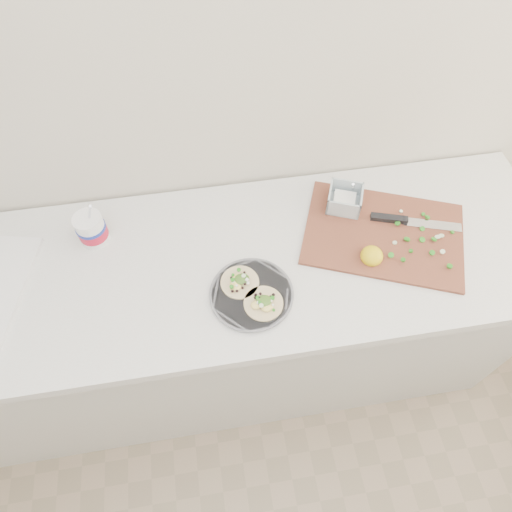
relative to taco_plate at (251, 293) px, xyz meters
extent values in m
cube|color=beige|center=(-0.19, 0.44, 0.38)|extent=(3.50, 0.05, 2.60)
cube|color=beige|center=(-0.19, 0.15, -0.49)|extent=(2.40, 0.62, 0.86)
cube|color=silver|center=(-0.19, 0.13, -0.04)|extent=(2.44, 0.66, 0.04)
cylinder|color=slate|center=(0.00, 0.00, -0.01)|extent=(0.24, 0.24, 0.01)
cylinder|color=slate|center=(0.00, 0.00, -0.01)|extent=(0.25, 0.25, 0.00)
cylinder|color=white|center=(-0.47, 0.29, 0.04)|extent=(0.09, 0.09, 0.11)
cylinder|color=red|center=(-0.47, 0.29, 0.03)|extent=(0.09, 0.09, 0.04)
cylinder|color=#192D99|center=(-0.47, 0.29, 0.05)|extent=(0.09, 0.09, 0.01)
cube|color=brown|center=(0.46, 0.16, -0.01)|extent=(0.60, 0.52, 0.01)
cube|color=white|center=(0.36, 0.29, 0.01)|extent=(0.07, 0.07, 0.03)
ellipsoid|color=yellow|center=(0.39, 0.07, 0.01)|extent=(0.07, 0.07, 0.06)
cube|color=silver|center=(0.63, 0.16, 0.00)|extent=(0.19, 0.09, 0.00)
cube|color=black|center=(0.50, 0.20, 0.00)|extent=(0.12, 0.06, 0.02)
camera|label=1|loc=(-0.09, -0.66, 1.20)|focal=32.00mm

